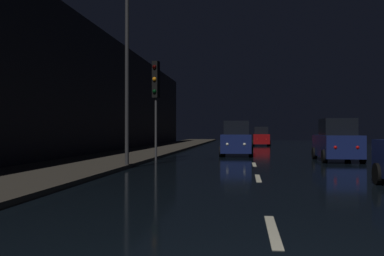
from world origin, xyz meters
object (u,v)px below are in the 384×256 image
(traffic_light_far_left, at_px, (156,88))
(car_distant_taillights, at_px, (261,137))
(streetlamp_overhead, at_px, (137,44))
(car_parked_right_far, at_px, (337,142))
(car_approaching_headlights, at_px, (237,140))

(traffic_light_far_left, height_order, car_distant_taillights, traffic_light_far_left)
(streetlamp_overhead, distance_m, car_distant_taillights, 28.51)
(car_parked_right_far, xyz_separation_m, car_distant_taillights, (-2.98, 22.18, -0.09))
(traffic_light_far_left, relative_size, car_approaching_headlights, 1.21)
(car_parked_right_far, distance_m, car_distant_taillights, 22.38)
(car_parked_right_far, height_order, car_distant_taillights, car_parked_right_far)
(traffic_light_far_left, distance_m, car_approaching_headlights, 6.93)
(streetlamp_overhead, xyz_separation_m, car_parked_right_far, (9.00, 5.37, -4.11))
(streetlamp_overhead, distance_m, car_approaching_headlights, 11.13)
(car_approaching_headlights, bearing_deg, car_parked_right_far, 50.56)
(traffic_light_far_left, relative_size, streetlamp_overhead, 0.66)
(car_parked_right_far, bearing_deg, car_approaching_headlights, 50.56)
(traffic_light_far_left, bearing_deg, car_distant_taillights, 177.82)
(traffic_light_far_left, distance_m, car_distant_taillights, 23.81)
(traffic_light_far_left, height_order, car_parked_right_far, traffic_light_far_left)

